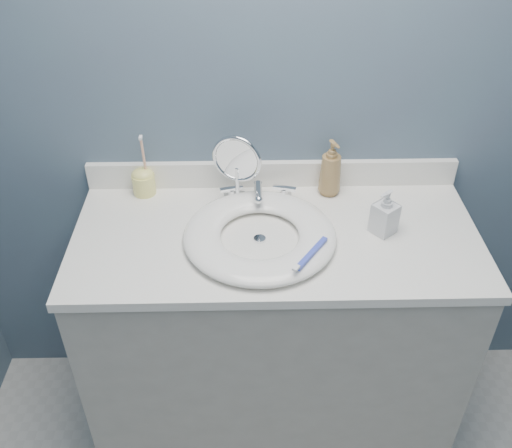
{
  "coord_description": "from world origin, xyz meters",
  "views": [
    {
      "loc": [
        -0.09,
        -0.36,
        1.94
      ],
      "look_at": [
        -0.06,
        0.94,
        0.94
      ],
      "focal_mm": 40.0,
      "sensor_mm": 36.0,
      "label": 1
    }
  ],
  "objects_px": {
    "soap_bottle_amber": "(331,168)",
    "soap_bottle_clear": "(385,212)",
    "makeup_mirror": "(237,167)",
    "toothbrush_holder": "(144,180)"
  },
  "relations": [
    {
      "from": "soap_bottle_amber",
      "to": "toothbrush_holder",
      "type": "height_order",
      "value": "toothbrush_holder"
    },
    {
      "from": "makeup_mirror",
      "to": "soap_bottle_amber",
      "type": "relative_size",
      "value": 1.24
    },
    {
      "from": "soap_bottle_amber",
      "to": "soap_bottle_clear",
      "type": "distance_m",
      "value": 0.25
    },
    {
      "from": "soap_bottle_amber",
      "to": "toothbrush_holder",
      "type": "bearing_deg",
      "value": 157.83
    },
    {
      "from": "makeup_mirror",
      "to": "soap_bottle_clear",
      "type": "relative_size",
      "value": 1.64
    },
    {
      "from": "makeup_mirror",
      "to": "soap_bottle_amber",
      "type": "distance_m",
      "value": 0.3
    },
    {
      "from": "soap_bottle_amber",
      "to": "toothbrush_holder",
      "type": "distance_m",
      "value": 0.61
    },
    {
      "from": "toothbrush_holder",
      "to": "makeup_mirror",
      "type": "bearing_deg",
      "value": -9.88
    },
    {
      "from": "makeup_mirror",
      "to": "soap_bottle_amber",
      "type": "bearing_deg",
      "value": 27.13
    },
    {
      "from": "soap_bottle_clear",
      "to": "toothbrush_holder",
      "type": "height_order",
      "value": "toothbrush_holder"
    }
  ]
}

